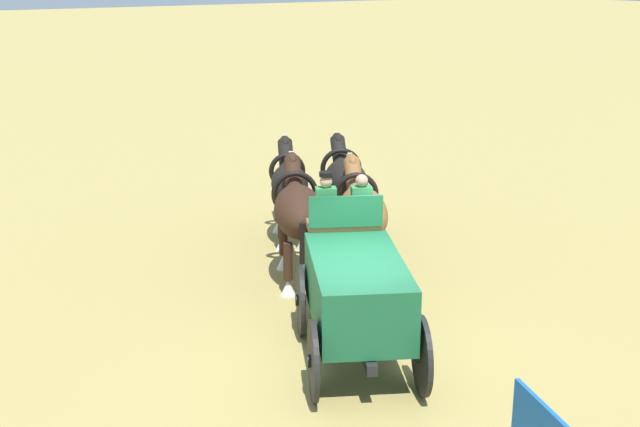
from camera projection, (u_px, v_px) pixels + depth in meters
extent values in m
plane|color=#9E8C4C|center=(356.00, 360.00, 13.76)|extent=(220.00, 220.00, 0.00)
cube|color=#195B38|center=(357.00, 290.00, 13.41)|extent=(3.24, 2.51, 1.04)
cube|color=brown|center=(344.00, 225.00, 14.88)|extent=(1.04, 1.40, 0.12)
cube|color=#195B38|center=(340.00, 256.00, 15.47)|extent=(0.69, 1.14, 0.60)
cube|color=#195B38|center=(346.00, 211.00, 14.49)|extent=(0.59, 1.19, 0.55)
cube|color=black|center=(357.00, 326.00, 13.59)|extent=(2.98, 1.48, 0.16)
cylinder|color=black|center=(301.00, 300.00, 14.62)|extent=(1.15, 0.58, 1.23)
cylinder|color=black|center=(301.00, 300.00, 14.62)|extent=(0.26, 0.25, 0.20)
cylinder|color=black|center=(393.00, 296.00, 14.78)|extent=(1.15, 0.58, 1.23)
cylinder|color=black|center=(393.00, 296.00, 14.78)|extent=(0.26, 0.25, 0.20)
cylinder|color=black|center=(313.00, 361.00, 12.40)|extent=(1.15, 0.58, 1.23)
cylinder|color=black|center=(313.00, 361.00, 12.40)|extent=(0.26, 0.25, 0.20)
cylinder|color=black|center=(422.00, 356.00, 12.56)|extent=(1.15, 0.58, 1.23)
cylinder|color=black|center=(422.00, 356.00, 12.56)|extent=(0.26, 0.25, 0.20)
cylinder|color=brown|center=(336.00, 264.00, 16.20)|extent=(2.41, 1.17, 0.10)
cube|color=#2D2D33|center=(325.00, 216.00, 14.92)|extent=(0.50, 0.46, 0.16)
cube|color=#338C4C|center=(326.00, 203.00, 14.73)|extent=(0.37, 0.43, 0.55)
sphere|color=tan|center=(326.00, 181.00, 14.62)|extent=(0.22, 0.22, 0.22)
cylinder|color=black|center=(326.00, 174.00, 14.58)|extent=(0.24, 0.24, 0.08)
cube|color=#2D2D33|center=(360.00, 215.00, 14.98)|extent=(0.50, 0.46, 0.16)
cube|color=#338C4C|center=(361.00, 202.00, 14.79)|extent=(0.37, 0.43, 0.55)
sphere|color=tan|center=(362.00, 180.00, 14.68)|extent=(0.22, 0.22, 0.22)
ellipsoid|color=#331E14|center=(298.00, 211.00, 16.76)|extent=(2.32, 1.76, 0.97)
cylinder|color=#331E14|center=(283.00, 238.00, 17.66)|extent=(0.18, 0.18, 0.75)
cone|color=silver|center=(284.00, 262.00, 17.82)|extent=(0.30, 0.30, 0.32)
cylinder|color=#331E14|center=(309.00, 237.00, 17.71)|extent=(0.18, 0.18, 0.75)
cone|color=silver|center=(309.00, 261.00, 17.87)|extent=(0.30, 0.30, 0.32)
cylinder|color=#331E14|center=(288.00, 261.00, 16.25)|extent=(0.18, 0.18, 0.75)
cone|color=silver|center=(288.00, 287.00, 16.41)|extent=(0.30, 0.30, 0.32)
cylinder|color=#331E14|center=(315.00, 260.00, 16.31)|extent=(0.18, 0.18, 0.75)
cone|color=silver|center=(315.00, 286.00, 16.46)|extent=(0.30, 0.30, 0.32)
cylinder|color=#331E14|center=(293.00, 175.00, 17.90)|extent=(1.01, 0.72, 0.81)
ellipsoid|color=#331E14|center=(292.00, 160.00, 18.17)|extent=(0.65, 0.49, 0.32)
cube|color=silver|center=(291.00, 157.00, 18.44)|extent=(0.10, 0.12, 0.24)
torus|color=black|center=(295.00, 194.00, 17.63)|extent=(0.52, 0.95, 0.99)
cylinder|color=black|center=(303.00, 243.00, 15.79)|extent=(0.14, 0.14, 0.80)
ellipsoid|color=brown|center=(363.00, 212.00, 16.90)|extent=(2.37, 1.77, 0.95)
cylinder|color=brown|center=(345.00, 237.00, 17.82)|extent=(0.18, 0.18, 0.71)
cone|color=silver|center=(345.00, 260.00, 17.97)|extent=(0.30, 0.30, 0.31)
cylinder|color=brown|center=(369.00, 236.00, 17.87)|extent=(0.18, 0.18, 0.71)
cone|color=silver|center=(369.00, 259.00, 18.02)|extent=(0.30, 0.30, 0.31)
cylinder|color=brown|center=(355.00, 261.00, 16.37)|extent=(0.18, 0.18, 0.71)
cone|color=silver|center=(355.00, 286.00, 16.52)|extent=(0.30, 0.30, 0.31)
cylinder|color=brown|center=(381.00, 260.00, 16.42)|extent=(0.18, 0.18, 0.71)
cone|color=silver|center=(381.00, 285.00, 16.57)|extent=(0.30, 0.30, 0.31)
cylinder|color=brown|center=(354.00, 177.00, 18.07)|extent=(1.01, 0.72, 0.81)
ellipsoid|color=brown|center=(352.00, 161.00, 18.35)|extent=(0.65, 0.49, 0.32)
cube|color=silver|center=(350.00, 158.00, 18.62)|extent=(0.10, 0.12, 0.24)
torus|color=black|center=(356.00, 195.00, 17.81)|extent=(0.51, 0.94, 0.97)
cylinder|color=black|center=(372.00, 245.00, 15.91)|extent=(0.14, 0.14, 0.80)
ellipsoid|color=black|center=(290.00, 184.00, 19.27)|extent=(2.09, 1.56, 0.84)
cylinder|color=black|center=(278.00, 206.00, 20.09)|extent=(0.18, 0.18, 0.71)
cone|color=silver|center=(279.00, 226.00, 20.23)|extent=(0.30, 0.30, 0.30)
cylinder|color=black|center=(298.00, 205.00, 20.13)|extent=(0.18, 0.18, 0.71)
cone|color=silver|center=(298.00, 226.00, 20.28)|extent=(0.30, 0.30, 0.30)
cylinder|color=black|center=(282.00, 223.00, 18.81)|extent=(0.18, 0.18, 0.71)
cone|color=silver|center=(282.00, 244.00, 18.96)|extent=(0.30, 0.30, 0.30)
cylinder|color=black|center=(302.00, 222.00, 18.86)|extent=(0.18, 0.18, 0.71)
cone|color=silver|center=(302.00, 243.00, 19.00)|extent=(0.30, 0.30, 0.30)
cylinder|color=black|center=(286.00, 156.00, 20.33)|extent=(1.01, 0.72, 0.81)
ellipsoid|color=black|center=(285.00, 142.00, 20.61)|extent=(0.65, 0.49, 0.32)
cube|color=silver|center=(284.00, 140.00, 20.87)|extent=(0.10, 0.12, 0.24)
torus|color=black|center=(287.00, 171.00, 20.06)|extent=(0.47, 0.85, 0.88)
cylinder|color=black|center=(293.00, 209.00, 18.40)|extent=(0.14, 0.14, 0.80)
ellipsoid|color=black|center=(346.00, 182.00, 19.39)|extent=(2.23, 1.73, 0.98)
cylinder|color=black|center=(331.00, 205.00, 20.25)|extent=(0.18, 0.18, 0.68)
cone|color=silver|center=(331.00, 224.00, 20.39)|extent=(0.30, 0.30, 0.29)
cylinder|color=black|center=(353.00, 205.00, 20.30)|extent=(0.18, 0.18, 0.68)
cone|color=silver|center=(353.00, 224.00, 20.44)|extent=(0.30, 0.30, 0.29)
cylinder|color=black|center=(338.00, 222.00, 18.91)|extent=(0.18, 0.18, 0.68)
cone|color=silver|center=(338.00, 243.00, 19.05)|extent=(0.30, 0.30, 0.29)
cylinder|color=black|center=(362.00, 222.00, 18.97)|extent=(0.18, 0.18, 0.68)
cone|color=silver|center=(361.00, 242.00, 19.10)|extent=(0.30, 0.30, 0.29)
cylinder|color=black|center=(339.00, 153.00, 20.49)|extent=(1.01, 0.72, 0.81)
ellipsoid|color=black|center=(337.00, 139.00, 20.76)|extent=(0.65, 0.49, 0.32)
cube|color=silver|center=(336.00, 137.00, 21.03)|extent=(0.10, 0.12, 0.24)
torus|color=black|center=(341.00, 168.00, 20.22)|extent=(0.53, 0.96, 1.00)
cylinder|color=black|center=(352.00, 207.00, 18.47)|extent=(0.14, 0.14, 0.80)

